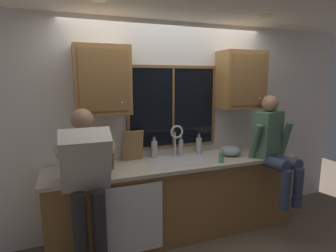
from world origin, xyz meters
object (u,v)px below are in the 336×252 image
at_px(bottle_amber_small, 199,145).
at_px(mixing_bowl, 231,151).
at_px(bottle_tall_clear, 154,149).
at_px(person_sitting_on_counter, 273,143).
at_px(cutting_board, 133,146).
at_px(soap_dispenser, 221,157).
at_px(bottle_green_glass, 181,147).
at_px(person_standing, 86,178).
at_px(knife_block, 107,159).

bearing_deg(bottle_amber_small, mixing_bowl, -30.68).
bearing_deg(mixing_bowl, bottle_tall_clear, 166.35).
bearing_deg(person_sitting_on_counter, cutting_board, 163.51).
distance_m(person_sitting_on_counter, bottle_tall_clear, 1.45).
bearing_deg(soap_dispenser, mixing_bowl, 39.86).
height_order(cutting_board, bottle_tall_clear, cutting_board).
bearing_deg(bottle_amber_small, bottle_green_glass, -178.07).
bearing_deg(bottle_amber_small, person_sitting_on_counter, -32.27).
height_order(person_sitting_on_counter, bottle_amber_small, person_sitting_on_counter).
xyz_separation_m(person_sitting_on_counter, bottle_amber_small, (-0.76, 0.48, -0.07)).
xyz_separation_m(cutting_board, bottle_green_glass, (0.61, -0.01, -0.07)).
height_order(cutting_board, bottle_green_glass, cutting_board).
bearing_deg(mixing_bowl, bottle_amber_small, 149.32).
bearing_deg(soap_dispenser, bottle_tall_clear, 145.85).
relative_size(person_sitting_on_counter, bottle_amber_small, 4.62).
xyz_separation_m(person_sitting_on_counter, soap_dispenser, (-0.69, 0.05, -0.12)).
distance_m(person_sitting_on_counter, bottle_amber_small, 0.91).
distance_m(person_sitting_on_counter, soap_dispenser, 0.70).
xyz_separation_m(person_sitting_on_counter, mixing_bowl, (-0.42, 0.28, -0.13)).
relative_size(person_standing, person_sitting_on_counter, 1.27).
relative_size(person_sitting_on_counter, soap_dispenser, 7.16).
bearing_deg(person_sitting_on_counter, bottle_amber_small, 147.73).
bearing_deg(bottle_tall_clear, person_sitting_on_counter, -20.42).
distance_m(mixing_bowl, bottle_green_glass, 0.63).
height_order(bottle_green_glass, bottle_amber_small, bottle_amber_small).
height_order(soap_dispenser, bottle_green_glass, bottle_green_glass).
bearing_deg(person_sitting_on_counter, person_standing, -178.20).
xyz_separation_m(knife_block, cutting_board, (0.33, 0.19, 0.07)).
distance_m(person_sitting_on_counter, cutting_board, 1.70).
bearing_deg(soap_dispenser, person_standing, -175.43).
distance_m(person_sitting_on_counter, mixing_bowl, 0.52).
bearing_deg(person_standing, bottle_green_glass, 24.72).
bearing_deg(bottle_amber_small, knife_block, -170.69).
bearing_deg(bottle_tall_clear, bottle_amber_small, -2.22).
distance_m(mixing_bowl, soap_dispenser, 0.35).
xyz_separation_m(person_standing, soap_dispenser, (1.51, 0.12, 0.01)).
bearing_deg(mixing_bowl, knife_block, 179.63).
distance_m(knife_block, cutting_board, 0.39).
distance_m(cutting_board, bottle_tall_clear, 0.28).
bearing_deg(knife_block, bottle_tall_clear, 20.05).
bearing_deg(cutting_board, mixing_bowl, -9.61).
height_order(mixing_bowl, bottle_amber_small, bottle_amber_small).
height_order(knife_block, mixing_bowl, knife_block).
distance_m(person_standing, person_sitting_on_counter, 2.20).
bearing_deg(person_standing, mixing_bowl, 11.02).
height_order(knife_block, bottle_amber_small, knife_block).
xyz_separation_m(bottle_tall_clear, bottle_amber_small, (0.59, -0.02, 0.00)).
distance_m(knife_block, mixing_bowl, 1.54).
bearing_deg(knife_block, bottle_green_glass, 11.27).
bearing_deg(knife_block, person_sitting_on_counter, -8.35).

